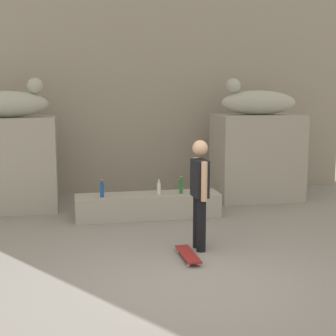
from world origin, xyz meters
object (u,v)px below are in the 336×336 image
Objects in this scene: statue_reclining_left at (9,103)px; bottle_blue at (102,190)px; skater at (200,190)px; bottle_green at (181,186)px; skateboard at (188,254)px; bottle_clear at (159,188)px; statue_reclining_right at (257,101)px.

statue_reclining_left reaches higher than bottle_blue.
skater is at bearing -56.14° from bottle_blue.
skater is at bearing -94.60° from bottle_green.
skater reaches higher than bottle_green.
skateboard is at bearing 143.44° from skater.
bottle_clear is at bearing 5.39° from skater.
bottle_green is (0.42, -0.02, 0.02)m from bottle_clear.
skater is 2.04m from bottle_green.
statue_reclining_left is 1.01× the size of skater.
statue_reclining_left reaches higher than skater.
bottle_green is at bearing 0.95° from bottle_blue.
bottle_blue is (-1.33, 1.98, -0.34)m from skater.
statue_reclining_right is 3.08m from bottle_clear.
statue_reclining_left is 2.09× the size of skateboard.
bottle_clear is at bearing -35.64° from statue_reclining_left.
statue_reclining_left is 2.62m from bottle_blue.
bottle_green is (0.16, 2.01, -0.34)m from skater.
statue_reclining_right is 4.03m from skater.
skateboard is 2.43× the size of bottle_green.
statue_reclining_right is at bearing -34.92° from skater.
bottle_clear is (-2.35, -1.20, -1.57)m from statue_reclining_right.
skater is (3.03, -3.23, -1.21)m from statue_reclining_left.
bottle_clear is at bearing 2.23° from bottle_blue.
bottle_blue is (1.70, -1.25, -1.55)m from statue_reclining_left.
skater is 2.07m from bottle_clear.
statue_reclining_left is 3.40m from bottle_clear.
skateboard is 2.80× the size of bottle_clear.
skateboard is at bearing -64.68° from statue_reclining_left.
statue_reclining_right reaches higher than skater.
statue_reclining_left is 5.08× the size of bottle_green.
skateboard is at bearing -100.10° from bottle_green.
statue_reclining_left is at bearing 8.72° from statue_reclining_right.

